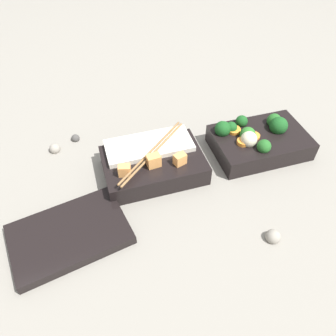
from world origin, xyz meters
The scene contains 7 objects.
ground_plane centered at (0.00, 0.00, 0.00)m, with size 3.00×3.00×0.00m, color gray.
bento_tray_vegetable centered at (-0.13, 0.00, 0.03)m, with size 0.22×0.14×0.08m.
bento_tray_rice centered at (0.13, -0.01, 0.03)m, with size 0.22×0.16×0.07m.
bento_lid centered at (0.32, 0.12, 0.01)m, with size 0.21×0.14×0.02m, color black.
pebble_0 centered at (0.28, -0.16, 0.01)m, with size 0.02×0.02×0.02m, color #474442.
pebble_1 centered at (-0.04, 0.23, 0.01)m, with size 0.03×0.03×0.03m, color gray.
pebble_2 centered at (0.33, -0.14, 0.01)m, with size 0.03×0.03×0.03m, color gray.
Camera 1 is at (0.24, 0.49, 0.54)m, focal length 35.00 mm.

